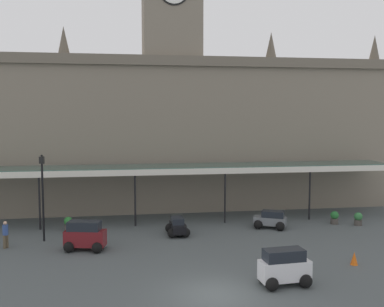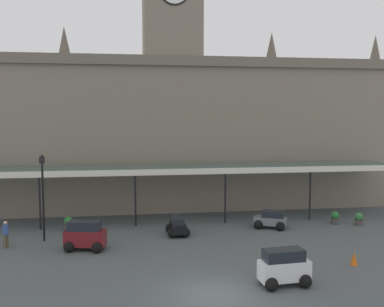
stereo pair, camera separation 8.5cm
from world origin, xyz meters
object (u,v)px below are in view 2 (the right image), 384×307
(car_white_van, at_px, (284,269))
(car_maroon_van, at_px, (85,237))
(car_grey_estate, at_px, (271,221))
(car_black_sedan, at_px, (178,228))
(victorian_lamppost, at_px, (43,188))
(pedestrian_near_entrance, at_px, (6,233))
(planter_forecourt_centre, at_px, (69,223))
(planter_near_kerb, at_px, (335,218))
(traffic_cone, at_px, (354,259))
(planter_by_canopy, at_px, (359,219))

(car_white_van, bearing_deg, car_maroon_van, 144.57)
(car_grey_estate, bearing_deg, car_maroon_van, -165.58)
(car_black_sedan, bearing_deg, victorian_lamppost, -178.88)
(car_white_van, distance_m, pedestrian_near_entrance, 16.81)
(car_black_sedan, xyz_separation_m, victorian_lamppost, (-8.66, -0.17, 2.92))
(car_white_van, xyz_separation_m, planter_forecourt_centre, (-11.44, 11.87, -0.32))
(car_black_sedan, distance_m, planter_near_kerb, 11.96)
(car_grey_estate, bearing_deg, traffic_cone, -76.19)
(planter_near_kerb, relative_size, planter_by_canopy, 1.00)
(pedestrian_near_entrance, distance_m, victorian_lamppost, 3.45)
(car_maroon_van, height_order, planter_forecourt_centre, car_maroon_van)
(car_white_van, height_order, traffic_cone, car_white_van)
(car_grey_estate, distance_m, car_black_sedan, 6.83)
(planter_by_canopy, height_order, planter_forecourt_centre, same)
(car_maroon_van, bearing_deg, car_black_sedan, 23.39)
(traffic_cone, xyz_separation_m, planter_forecourt_centre, (-16.22, 9.67, 0.14))
(pedestrian_near_entrance, height_order, planter_by_canopy, pedestrian_near_entrance)
(car_black_sedan, relative_size, planter_by_canopy, 2.16)
(traffic_cone, height_order, planter_by_canopy, planter_by_canopy)
(victorian_lamppost, relative_size, planter_by_canopy, 5.83)
(car_maroon_van, height_order, car_grey_estate, car_maroon_van)
(planter_forecourt_centre, bearing_deg, car_black_sedan, -17.31)
(car_maroon_van, height_order, planter_near_kerb, car_maroon_van)
(car_black_sedan, bearing_deg, planter_forecourt_centre, 162.69)
(victorian_lamppost, bearing_deg, car_black_sedan, 1.12)
(traffic_cone, distance_m, planter_by_canopy, 9.19)
(victorian_lamppost, bearing_deg, planter_near_kerb, 3.88)
(car_black_sedan, relative_size, planter_forecourt_centre, 2.16)
(car_maroon_van, bearing_deg, car_grey_estate, 14.42)
(planter_near_kerb, bearing_deg, car_grey_estate, -174.33)
(planter_forecourt_centre, bearing_deg, car_white_van, -46.05)
(victorian_lamppost, bearing_deg, planter_by_canopy, 1.95)
(car_grey_estate, relative_size, traffic_cone, 3.44)
(car_grey_estate, bearing_deg, car_white_van, -105.22)
(car_white_van, xyz_separation_m, victorian_lamppost, (-12.65, 9.38, 2.62))
(car_white_van, height_order, planter_near_kerb, car_white_van)
(car_black_sedan, height_order, victorian_lamppost, victorian_lamppost)
(planter_near_kerb, distance_m, planter_by_canopy, 1.66)
(pedestrian_near_entrance, relative_size, victorian_lamppost, 0.30)
(pedestrian_near_entrance, bearing_deg, planter_by_canopy, 4.63)
(car_black_sedan, relative_size, victorian_lamppost, 0.37)
(pedestrian_near_entrance, distance_m, planter_forecourt_centre, 4.93)
(car_black_sedan, bearing_deg, car_white_van, -67.30)
(planter_near_kerb, bearing_deg, planter_forecourt_centre, 176.76)
(car_maroon_van, bearing_deg, pedestrian_near_entrance, 166.46)
(car_maroon_van, xyz_separation_m, car_grey_estate, (12.65, 3.25, -0.24))
(planter_near_kerb, bearing_deg, car_maroon_van, -168.04)
(car_maroon_van, xyz_separation_m, planter_forecourt_centre, (-1.59, 4.86, -0.32))
(car_maroon_van, height_order, car_white_van, same)
(car_grey_estate, bearing_deg, pedestrian_near_entrance, -173.18)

